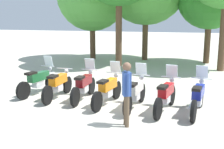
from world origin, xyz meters
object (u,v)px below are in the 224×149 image
object	(u,v)px
motorcycle_0	(39,80)
motorcycle_5	(166,95)
motorcycle_3	(108,89)
motorcycle_6	(198,97)
motorcycle_2	(84,85)
person_0	(127,89)
motorcycle_1	(58,84)
motorcycle_4	(135,92)

from	to	relation	value
motorcycle_0	motorcycle_5	distance (m)	4.80
motorcycle_0	motorcycle_3	xyz separation A→B (m)	(2.84, -0.61, 0.00)
motorcycle_6	motorcycle_3	bearing A→B (deg)	95.33
motorcycle_2	person_0	world-z (taller)	person_0
motorcycle_2	motorcycle_6	bearing A→B (deg)	-96.90
motorcycle_6	motorcycle_1	bearing A→B (deg)	93.48
motorcycle_3	motorcycle_2	bearing A→B (deg)	79.33
motorcycle_1	motorcycle_2	world-z (taller)	motorcycle_2
motorcycle_1	motorcycle_6	size ratio (longest dim) A/B	1.01
motorcycle_1	motorcycle_4	size ratio (longest dim) A/B	1.00
motorcycle_5	motorcycle_4	bearing A→B (deg)	95.95
motorcycle_2	motorcycle_4	xyz separation A→B (m)	(1.90, -0.49, 0.00)
motorcycle_1	motorcycle_3	size ratio (longest dim) A/B	1.01
person_0	motorcycle_1	bearing A→B (deg)	119.32
motorcycle_1	motorcycle_4	xyz separation A→B (m)	(2.84, -0.43, 0.01)
motorcycle_3	motorcycle_0	bearing A→B (deg)	86.94
motorcycle_1	motorcycle_4	bearing A→B (deg)	-96.95
motorcycle_0	motorcycle_3	bearing A→B (deg)	-90.36
motorcycle_1	motorcycle_3	bearing A→B (deg)	-96.69
motorcycle_5	person_0	world-z (taller)	person_0
motorcycle_1	person_0	world-z (taller)	person_0
motorcycle_2	motorcycle_5	bearing A→B (deg)	-100.37
person_0	motorcycle_0	bearing A→B (deg)	122.68
motorcycle_1	motorcycle_5	bearing A→B (deg)	-96.02
motorcycle_3	motorcycle_6	world-z (taller)	same
motorcycle_3	person_0	bearing A→B (deg)	-141.13
motorcycle_1	motorcycle_4	world-z (taller)	motorcycle_4
motorcycle_3	motorcycle_4	bearing A→B (deg)	-90.08
motorcycle_1	motorcycle_5	size ratio (longest dim) A/B	1.01
motorcycle_6	person_0	size ratio (longest dim) A/B	1.26
motorcycle_5	motorcycle_1	bearing A→B (deg)	93.15
motorcycle_1	motorcycle_2	xyz separation A→B (m)	(0.95, 0.06, 0.01)
motorcycle_5	motorcycle_6	size ratio (longest dim) A/B	1.00
motorcycle_6	motorcycle_0	bearing A→B (deg)	91.11
motorcycle_0	motorcycle_2	bearing A→B (deg)	-86.33
motorcycle_1	person_0	size ratio (longest dim) A/B	1.27
motorcycle_1	motorcycle_6	bearing A→B (deg)	-93.95
motorcycle_1	motorcycle_3	world-z (taller)	motorcycle_3
motorcycle_0	person_0	world-z (taller)	person_0
motorcycle_2	motorcycle_5	distance (m)	2.90
motorcycle_1	motorcycle_6	world-z (taller)	motorcycle_6
motorcycle_4	motorcycle_6	size ratio (longest dim) A/B	1.00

